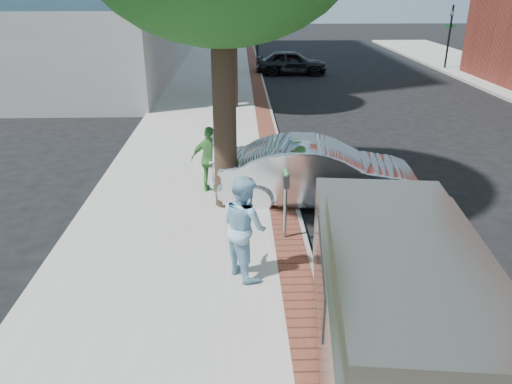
{
  "coord_description": "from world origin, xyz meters",
  "views": [
    {
      "loc": [
        -0.29,
        -8.94,
        5.01
      ],
      "look_at": [
        0.03,
        0.09,
        1.2
      ],
      "focal_mm": 35.0,
      "sensor_mm": 36.0,
      "label": 1
    }
  ],
  "objects_px": {
    "van": "(398,297)",
    "person_officer": "(244,227)",
    "sedan_silver": "(319,173)",
    "person_gray": "(217,166)",
    "bg_car": "(292,62)",
    "person_green": "(211,159)",
    "parking_meter": "(286,190)"
  },
  "relations": [
    {
      "from": "person_officer",
      "to": "van",
      "type": "bearing_deg",
      "value": -168.52
    },
    {
      "from": "parking_meter",
      "to": "sedan_silver",
      "type": "xyz_separation_m",
      "value": [
        0.99,
        2.06,
        -0.43
      ]
    },
    {
      "from": "parking_meter",
      "to": "van",
      "type": "relative_size",
      "value": 0.26
    },
    {
      "from": "person_gray",
      "to": "sedan_silver",
      "type": "relative_size",
      "value": 0.35
    },
    {
      "from": "person_green",
      "to": "van",
      "type": "height_order",
      "value": "van"
    },
    {
      "from": "parking_meter",
      "to": "person_officer",
      "type": "height_order",
      "value": "person_officer"
    },
    {
      "from": "person_officer",
      "to": "bg_car",
      "type": "xyz_separation_m",
      "value": [
        3.09,
        21.93,
        -0.39
      ]
    },
    {
      "from": "parking_meter",
      "to": "sedan_silver",
      "type": "relative_size",
      "value": 0.31
    },
    {
      "from": "van",
      "to": "person_officer",
      "type": "bearing_deg",
      "value": 139.25
    },
    {
      "from": "person_officer",
      "to": "person_green",
      "type": "height_order",
      "value": "person_officer"
    },
    {
      "from": "person_gray",
      "to": "parking_meter",
      "type": "bearing_deg",
      "value": 22.63
    },
    {
      "from": "person_gray",
      "to": "bg_car",
      "type": "distance_m",
      "value": 18.87
    },
    {
      "from": "person_gray",
      "to": "person_green",
      "type": "distance_m",
      "value": 0.52
    },
    {
      "from": "van",
      "to": "parking_meter",
      "type": "bearing_deg",
      "value": 115.32
    },
    {
      "from": "person_officer",
      "to": "sedan_silver",
      "type": "bearing_deg",
      "value": -59.59
    },
    {
      "from": "person_officer",
      "to": "van",
      "type": "xyz_separation_m",
      "value": [
        2.04,
        -2.22,
        0.02
      ]
    },
    {
      "from": "parking_meter",
      "to": "person_officer",
      "type": "relative_size",
      "value": 0.79
    },
    {
      "from": "parking_meter",
      "to": "person_green",
      "type": "bearing_deg",
      "value": 122.03
    },
    {
      "from": "person_officer",
      "to": "person_green",
      "type": "distance_m",
      "value": 3.99
    },
    {
      "from": "parking_meter",
      "to": "sedan_silver",
      "type": "height_order",
      "value": "parking_meter"
    },
    {
      "from": "person_green",
      "to": "person_officer",
      "type": "bearing_deg",
      "value": 109.2
    },
    {
      "from": "person_green",
      "to": "bg_car",
      "type": "xyz_separation_m",
      "value": [
        3.87,
        18.02,
        -0.28
      ]
    },
    {
      "from": "person_green",
      "to": "bg_car",
      "type": "bearing_deg",
      "value": -94.14
    },
    {
      "from": "person_gray",
      "to": "sedan_silver",
      "type": "bearing_deg",
      "value": 77.28
    },
    {
      "from": "parking_meter",
      "to": "van",
      "type": "bearing_deg",
      "value": -71.32
    },
    {
      "from": "person_gray",
      "to": "van",
      "type": "height_order",
      "value": "van"
    },
    {
      "from": "person_green",
      "to": "sedan_silver",
      "type": "height_order",
      "value": "person_green"
    },
    {
      "from": "person_gray",
      "to": "bg_car",
      "type": "height_order",
      "value": "person_gray"
    },
    {
      "from": "bg_car",
      "to": "van",
      "type": "xyz_separation_m",
      "value": [
        -1.05,
        -24.15,
        0.41
      ]
    },
    {
      "from": "person_gray",
      "to": "person_officer",
      "type": "height_order",
      "value": "person_officer"
    },
    {
      "from": "sedan_silver",
      "to": "bg_car",
      "type": "relative_size",
      "value": 1.15
    },
    {
      "from": "person_gray",
      "to": "person_green",
      "type": "bearing_deg",
      "value": -171.24
    }
  ]
}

